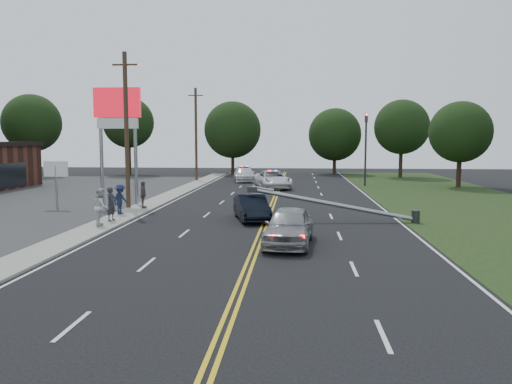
# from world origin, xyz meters

# --- Properties ---
(ground) EXTENTS (120.00, 120.00, 0.00)m
(ground) POSITION_xyz_m (0.00, 0.00, 0.00)
(ground) COLOR black
(ground) RESTS_ON ground
(sidewalk) EXTENTS (1.80, 70.00, 0.12)m
(sidewalk) POSITION_xyz_m (-8.40, 10.00, 0.06)
(sidewalk) COLOR gray
(sidewalk) RESTS_ON ground
(grass_verge) EXTENTS (12.00, 80.00, 0.01)m
(grass_verge) POSITION_xyz_m (13.50, 10.00, 0.01)
(grass_verge) COLOR black
(grass_verge) RESTS_ON ground
(centerline_yellow) EXTENTS (0.36, 80.00, 0.00)m
(centerline_yellow) POSITION_xyz_m (0.00, 10.00, 0.01)
(centerline_yellow) COLOR gold
(centerline_yellow) RESTS_ON ground
(pylon_sign) EXTENTS (3.20, 0.35, 8.00)m
(pylon_sign) POSITION_xyz_m (-10.50, 14.00, 6.00)
(pylon_sign) COLOR gray
(pylon_sign) RESTS_ON ground
(small_sign) EXTENTS (1.60, 0.14, 3.10)m
(small_sign) POSITION_xyz_m (-14.00, 12.00, 2.33)
(small_sign) COLOR gray
(small_sign) RESTS_ON ground
(traffic_signal) EXTENTS (0.28, 0.41, 7.05)m
(traffic_signal) POSITION_xyz_m (8.30, 30.00, 4.21)
(traffic_signal) COLOR #2D2D30
(traffic_signal) RESTS_ON ground
(fallen_streetlight) EXTENTS (9.36, 0.44, 1.91)m
(fallen_streetlight) POSITION_xyz_m (4.19, 8.00, 0.92)
(fallen_streetlight) COLOR #2D2D30
(fallen_streetlight) RESTS_ON ground
(utility_pole_mid) EXTENTS (1.60, 0.28, 10.00)m
(utility_pole_mid) POSITION_xyz_m (-9.20, 12.00, 5.08)
(utility_pole_mid) COLOR #382619
(utility_pole_mid) RESTS_ON ground
(utility_pole_far) EXTENTS (1.60, 0.28, 10.00)m
(utility_pole_far) POSITION_xyz_m (-9.20, 34.00, 5.08)
(utility_pole_far) COLOR #382619
(utility_pole_far) RESTS_ON ground
(tree_4) EXTENTS (7.04, 7.04, 10.06)m
(tree_4) POSITION_xyz_m (-30.89, 40.06, 6.53)
(tree_4) COLOR black
(tree_4) RESTS_ON ground
(tree_5) EXTENTS (6.44, 6.44, 9.88)m
(tree_5) POSITION_xyz_m (-19.78, 43.13, 6.65)
(tree_5) COLOR black
(tree_5) RESTS_ON ground
(tree_6) EXTENTS (7.48, 7.48, 9.53)m
(tree_6) POSITION_xyz_m (-6.86, 46.51, 5.78)
(tree_6) COLOR black
(tree_6) RESTS_ON ground
(tree_7) EXTENTS (6.86, 6.86, 8.59)m
(tree_7) POSITION_xyz_m (6.56, 46.84, 5.16)
(tree_7) COLOR black
(tree_7) RESTS_ON ground
(tree_8) EXTENTS (6.48, 6.48, 9.24)m
(tree_8) POSITION_xyz_m (14.01, 41.54, 5.99)
(tree_8) COLOR black
(tree_8) RESTS_ON ground
(tree_9) EXTENTS (5.76, 5.76, 8.10)m
(tree_9) POSITION_xyz_m (16.97, 29.33, 5.21)
(tree_9) COLOR black
(tree_9) RESTS_ON ground
(crashed_sedan) EXTENTS (2.60, 4.62, 1.44)m
(crashed_sedan) POSITION_xyz_m (-0.84, 8.28, 0.72)
(crashed_sedan) COLOR black
(crashed_sedan) RESTS_ON ground
(waiting_sedan) EXTENTS (2.34, 4.92, 1.62)m
(waiting_sedan) POSITION_xyz_m (1.36, 1.83, 0.81)
(waiting_sedan) COLOR gray
(waiting_sedan) RESTS_ON ground
(emergency_a) EXTENTS (4.19, 6.44, 1.65)m
(emergency_a) POSITION_xyz_m (-0.58, 26.83, 0.82)
(emergency_a) COLOR silver
(emergency_a) RESTS_ON ground
(emergency_b) EXTENTS (3.01, 5.55, 1.53)m
(emergency_b) POSITION_xyz_m (-3.98, 34.21, 0.76)
(emergency_b) COLOR silver
(emergency_b) RESTS_ON ground
(bystander_a) EXTENTS (0.60, 0.76, 1.84)m
(bystander_a) POSITION_xyz_m (-8.33, 6.75, 1.04)
(bystander_a) COLOR #2A2A32
(bystander_a) RESTS_ON sidewalk
(bystander_b) EXTENTS (0.98, 1.11, 1.93)m
(bystander_b) POSITION_xyz_m (-8.30, 5.32, 1.08)
(bystander_b) COLOR silver
(bystander_b) RESTS_ON sidewalk
(bystander_c) EXTENTS (0.96, 1.29, 1.77)m
(bystander_c) POSITION_xyz_m (-8.67, 9.11, 1.01)
(bystander_c) COLOR #1A2443
(bystander_c) RESTS_ON sidewalk
(bystander_d) EXTENTS (0.62, 1.08, 1.73)m
(bystander_d) POSITION_xyz_m (-8.14, 11.78, 0.98)
(bystander_d) COLOR #5F514C
(bystander_d) RESTS_ON sidewalk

